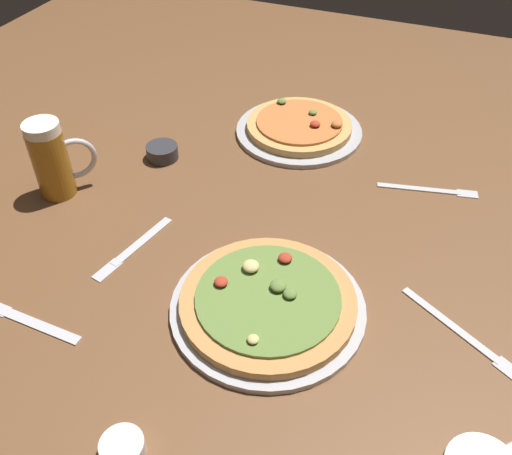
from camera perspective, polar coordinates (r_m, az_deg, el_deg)
The scene contains 10 objects.
ground_plane at distance 1.13m, azimuth -0.00°, elevation -1.33°, with size 2.40×2.40×0.03m, color brown.
pizza_plate_near at distance 0.97m, azimuth 1.21°, elevation -7.68°, with size 0.34×0.34×0.05m.
pizza_plate_far at distance 1.42m, azimuth 4.41°, elevation 10.09°, with size 0.31×0.31×0.05m.
beer_mug_amber at distance 1.25m, azimuth -19.94°, elevation 6.51°, with size 0.11×0.11×0.17m.
ramekin_sauce at distance 1.34m, azimuth -9.51°, elevation 7.58°, with size 0.07×0.07×0.03m, color #333338.
ramekin_butter at distance 0.85m, azimuth -13.52°, elevation -20.95°, with size 0.06×0.06×0.03m, color silver.
fork_left at distance 1.28m, azimuth 17.28°, elevation 3.72°, with size 0.21×0.07×0.01m.
knife_right at distance 1.11m, azimuth -12.33°, elevation -2.00°, with size 0.06×0.21×0.01m.
fork_spare at distance 1.01m, azimuth 20.18°, elevation -9.99°, with size 0.21×0.13×0.01m.
knife_spare at distance 1.04m, azimuth -22.23°, elevation -8.70°, with size 0.21×0.03×0.01m.
Camera 1 is at (0.31, -0.77, 0.75)m, focal length 39.36 mm.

